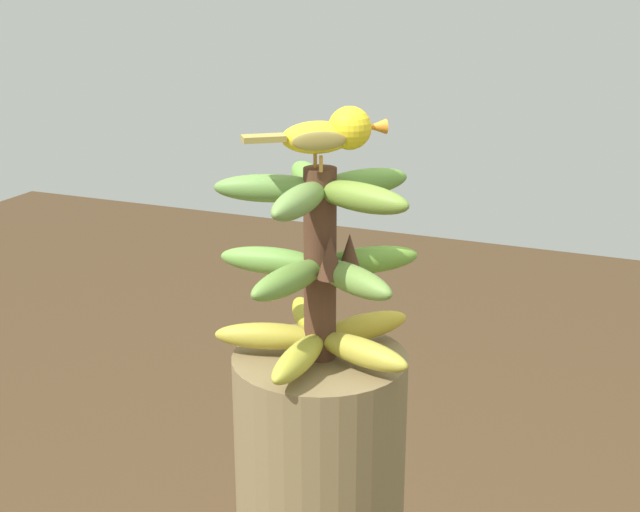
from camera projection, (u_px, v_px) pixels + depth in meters
The scene contains 2 objects.
banana_bunch at pixel (321, 265), 1.21m from camera, with size 0.30×0.30×0.28m.
perched_bird at pixel (332, 133), 1.14m from camera, with size 0.17×0.13×0.08m.
Camera 1 is at (0.44, -1.06, 1.57)m, focal length 48.90 mm.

